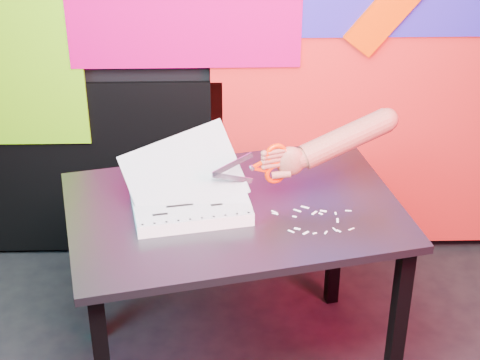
{
  "coord_description": "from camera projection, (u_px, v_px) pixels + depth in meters",
  "views": [
    {
      "loc": [
        -0.1,
        -1.66,
        2.22
      ],
      "look_at": [
        -0.04,
        0.65,
        0.87
      ],
      "focal_mm": 60.0,
      "sensor_mm": 36.0,
      "label": 1
    }
  ],
  "objects": [
    {
      "name": "work_table",
      "position": [
        234.0,
        231.0,
        2.81
      ],
      "size": [
        1.27,
        0.98,
        0.75
      ],
      "rotation": [
        0.0,
        0.0,
        0.22
      ],
      "color": "black",
      "rests_on": "ground"
    },
    {
      "name": "hand_forearm",
      "position": [
        337.0,
        142.0,
        2.77
      ],
      "size": [
        0.48,
        0.2,
        0.2
      ],
      "rotation": [
        0.0,
        0.0,
        0.32
      ],
      "color": "#955847",
      "rests_on": "work_table"
    },
    {
      "name": "scissors",
      "position": [
        271.0,
        165.0,
        2.72
      ],
      "size": [
        0.26,
        0.09,
        0.15
      ],
      "rotation": [
        0.0,
        0.0,
        0.32
      ],
      "color": "#AEB4C5",
      "rests_on": "printout_stack"
    },
    {
      "name": "backdrop",
      "position": [
        260.0,
        64.0,
        3.34
      ],
      "size": [
        2.88,
        0.05,
        2.08
      ],
      "color": "red",
      "rests_on": "ground"
    },
    {
      "name": "paper_clippings",
      "position": [
        313.0,
        219.0,
        2.69
      ],
      "size": [
        0.28,
        0.18,
        0.0
      ],
      "color": "silver",
      "rests_on": "work_table"
    },
    {
      "name": "printout_stack",
      "position": [
        190.0,
        202.0,
        2.73
      ],
      "size": [
        0.46,
        0.35,
        0.29
      ],
      "rotation": [
        0.0,
        0.0,
        0.19
      ],
      "color": "white",
      "rests_on": "work_table"
    },
    {
      "name": "room",
      "position": [
        265.0,
        143.0,
        1.88
      ],
      "size": [
        3.01,
        3.01,
        2.71
      ],
      "color": "black",
      "rests_on": "ground"
    }
  ]
}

